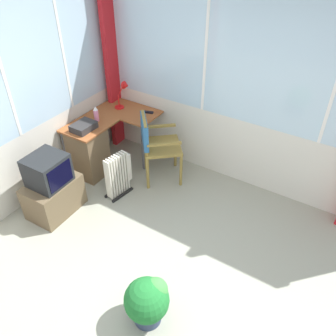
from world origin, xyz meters
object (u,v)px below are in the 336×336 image
object	(u,v)px
desk_lamp	(124,91)
paper_tray	(84,127)
tv_remote	(148,112)
space_heater	(119,174)
desk	(91,148)
tv_on_stand	(52,188)
potted_plant	(148,300)
wooden_armchair	(153,140)
spray_bottle	(96,114)

from	to	relation	value
desk_lamp	paper_tray	world-z (taller)	desk_lamp
desk_lamp	tv_remote	world-z (taller)	desk_lamp
space_heater	desk	bearing A→B (deg)	74.41
tv_remote	paper_tray	distance (m)	0.92
tv_remote	space_heater	bearing A→B (deg)	171.17
tv_on_stand	potted_plant	size ratio (longest dim) A/B	1.60
desk	tv_remote	xyz separation A→B (m)	(0.73, -0.45, 0.35)
potted_plant	wooden_armchair	bearing A→B (deg)	32.82
wooden_armchair	potted_plant	world-z (taller)	wooden_armchair
spray_bottle	space_heater	world-z (taller)	spray_bottle
desk_lamp	space_heater	size ratio (longest dim) A/B	0.63
desk	potted_plant	bearing A→B (deg)	-126.44
desk_lamp	tv_remote	size ratio (longest dim) A/B	2.52
wooden_armchair	space_heater	xyz separation A→B (m)	(-0.51, 0.19, -0.31)
desk_lamp	paper_tray	bearing A→B (deg)	175.61
wooden_armchair	paper_tray	bearing A→B (deg)	118.15
desk	tv_on_stand	world-z (taller)	tv_on_stand
spray_bottle	tv_on_stand	size ratio (longest dim) A/B	0.27
wooden_armchair	potted_plant	size ratio (longest dim) A/B	1.88
paper_tray	wooden_armchair	world-z (taller)	wooden_armchair
tv_on_stand	space_heater	world-z (taller)	tv_on_stand
paper_tray	potted_plant	distance (m)	2.39
paper_tray	space_heater	size ratio (longest dim) A/B	0.50
wooden_armchair	desk	bearing A→B (deg)	112.93
tv_remote	tv_on_stand	xyz separation A→B (m)	(-1.58, 0.31, -0.38)
desk	desk_lamp	world-z (taller)	desk_lamp
wooden_armchair	desk_lamp	bearing A→B (deg)	62.48
paper_tray	potted_plant	size ratio (longest dim) A/B	0.60
tv_on_stand	potted_plant	xyz separation A→B (m)	(-0.58, -1.79, -0.07)
desk	potted_plant	xyz separation A→B (m)	(-1.43, -1.93, -0.11)
desk	space_heater	xyz separation A→B (m)	(-0.17, -0.61, -0.09)
tv_remote	spray_bottle	distance (m)	0.71
paper_tray	spray_bottle	bearing A→B (deg)	2.41
tv_remote	potted_plant	size ratio (longest dim) A/B	0.30
desk	paper_tray	bearing A→B (deg)	-170.18
space_heater	potted_plant	xyz separation A→B (m)	(-1.26, -1.32, -0.02)
desk_lamp	wooden_armchair	xyz separation A→B (m)	(-0.38, -0.72, -0.36)
spray_bottle	tv_on_stand	bearing A→B (deg)	-172.17
desk_lamp	tv_on_stand	xyz separation A→B (m)	(-1.56, -0.07, -0.62)
desk_lamp	space_heater	world-z (taller)	desk_lamp
desk	wooden_armchair	distance (m)	0.89
spray_bottle	potted_plant	size ratio (longest dim) A/B	0.43
wooden_armchair	tv_on_stand	distance (m)	1.38
potted_plant	desk	bearing A→B (deg)	53.56
desk	tv_on_stand	bearing A→B (deg)	-170.33
tv_on_stand	spray_bottle	bearing A→B (deg)	7.83
tv_remote	paper_tray	xyz separation A→B (m)	(-0.81, 0.44, 0.03)
space_heater	potted_plant	size ratio (longest dim) A/B	1.19
desk_lamp	space_heater	distance (m)	1.23
paper_tray	wooden_armchair	distance (m)	0.90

